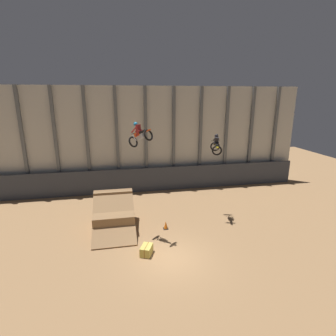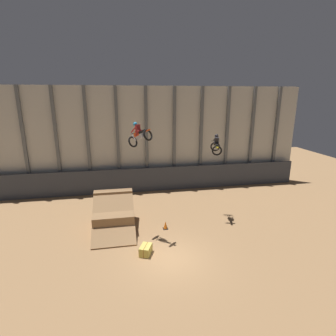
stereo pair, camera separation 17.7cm
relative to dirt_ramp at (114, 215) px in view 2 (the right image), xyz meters
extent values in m
plane|color=#9E754C|center=(3.26, -4.66, -0.85)|extent=(60.00, 60.00, 0.00)
cube|color=beige|center=(3.26, 7.65, 4.23)|extent=(32.00, 0.12, 10.18)
cube|color=slate|center=(-7.80, 7.45, 4.23)|extent=(0.28, 0.28, 10.18)
cube|color=slate|center=(-5.03, 7.45, 4.23)|extent=(0.28, 0.28, 10.18)
cube|color=slate|center=(-2.27, 7.45, 4.23)|extent=(0.28, 0.28, 10.18)
cube|color=slate|center=(0.49, 7.45, 4.23)|extent=(0.28, 0.28, 10.18)
cube|color=slate|center=(3.26, 7.45, 4.23)|extent=(0.28, 0.28, 10.18)
cube|color=slate|center=(6.02, 7.45, 4.23)|extent=(0.28, 0.28, 10.18)
cube|color=slate|center=(8.78, 7.45, 4.23)|extent=(0.28, 0.28, 10.18)
cube|color=slate|center=(11.55, 7.45, 4.23)|extent=(0.28, 0.28, 10.18)
cube|color=slate|center=(14.31, 7.45, 4.23)|extent=(0.28, 0.28, 10.18)
cube|color=slate|center=(17.07, 7.45, 4.23)|extent=(0.28, 0.28, 10.18)
cube|color=#383D47|center=(3.26, 6.91, 0.34)|extent=(31.36, 0.20, 2.40)
cube|color=#966F48|center=(0.00, -0.13, -0.16)|extent=(2.80, 2.99, 1.39)
cube|color=olive|center=(0.00, 1.11, 0.30)|extent=(2.86, 0.50, 2.32)
cube|color=#9E754C|center=(0.00, -0.77, 0.30)|extent=(2.86, 4.36, 2.49)
torus|color=black|center=(1.50, -1.23, 5.56)|extent=(0.80, 0.77, 0.71)
torus|color=black|center=(2.36, -2.19, 6.11)|extent=(0.80, 0.77, 0.71)
cube|color=#B7B7BC|center=(1.93, -1.71, 5.96)|extent=(0.53, 0.56, 0.46)
cube|color=#E54C19|center=(1.77, -1.53, 6.08)|extent=(0.48, 0.51, 0.39)
cube|color=black|center=(2.01, -1.80, 6.26)|extent=(0.49, 0.53, 0.33)
cube|color=#E54C19|center=(2.35, -2.18, 6.38)|extent=(0.34, 0.36, 0.20)
cylinder|color=#B7B7BC|center=(1.55, -1.28, 5.85)|extent=(0.33, 0.36, 0.43)
cylinder|color=black|center=(1.51, -1.24, 6.09)|extent=(0.31, 0.61, 0.04)
cube|color=maroon|center=(1.82, -1.58, 6.44)|extent=(0.36, 0.35, 0.51)
sphere|color=#2393CC|center=(1.67, -1.42, 6.69)|extent=(0.42, 0.43, 0.34)
cylinder|color=maroon|center=(1.76, -1.70, 6.17)|extent=(0.29, 0.31, 0.41)
cylinder|color=maroon|center=(1.94, -1.54, 6.17)|extent=(0.29, 0.31, 0.41)
cylinder|color=maroon|center=(1.55, -1.52, 6.36)|extent=(0.35, 0.38, 0.41)
cylinder|color=maroon|center=(1.79, -1.31, 6.36)|extent=(0.35, 0.38, 0.41)
torus|color=black|center=(7.89, 1.00, 4.62)|extent=(0.74, 0.31, 0.73)
torus|color=black|center=(7.52, -0.35, 4.59)|extent=(0.74, 0.31, 0.73)
cube|color=#B7B7BC|center=(7.69, 0.28, 4.72)|extent=(0.31, 0.55, 0.29)
cube|color=yellow|center=(7.73, 0.44, 4.92)|extent=(0.31, 0.48, 0.25)
cube|color=black|center=(7.63, 0.05, 4.94)|extent=(0.30, 0.58, 0.13)
cube|color=yellow|center=(7.49, -0.45, 4.85)|extent=(0.23, 0.39, 0.07)
cylinder|color=#B7B7BC|center=(7.84, 0.83, 4.85)|extent=(0.12, 0.25, 0.53)
cylinder|color=black|center=(7.83, 0.78, 5.09)|extent=(0.64, 0.22, 0.04)
cube|color=black|center=(7.68, 0.24, 5.22)|extent=(0.36, 0.40, 0.53)
sphere|color=black|center=(7.70, 0.33, 5.54)|extent=(0.32, 0.32, 0.27)
cylinder|color=black|center=(7.58, 0.33, 4.96)|extent=(0.21, 0.42, 0.33)
cylinder|color=black|center=(7.81, 0.27, 4.96)|extent=(0.21, 0.42, 0.33)
cylinder|color=black|center=(7.59, 0.51, 5.24)|extent=(0.21, 0.52, 0.24)
cylinder|color=black|center=(7.90, 0.43, 5.24)|extent=(0.21, 0.52, 0.24)
cube|color=black|center=(3.61, -1.10, -0.84)|extent=(0.36, 0.36, 0.03)
cone|color=orange|center=(3.61, -1.10, -0.55)|extent=(0.28, 0.28, 0.55)
cube|color=#CCB751|center=(1.90, -3.98, -0.57)|extent=(0.91, 1.06, 0.56)
cube|color=#996623|center=(1.90, -3.98, -0.57)|extent=(0.40, 0.85, 0.57)
camera|label=1|loc=(0.51, -17.83, 8.37)|focal=28.00mm
camera|label=2|loc=(0.69, -17.86, 8.37)|focal=28.00mm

